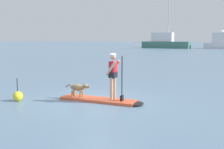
% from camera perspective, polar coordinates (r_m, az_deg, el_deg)
% --- Properties ---
extents(ground_plane, '(400.00, 400.00, 0.00)m').
position_cam_1_polar(ground_plane, '(10.14, -2.99, -5.69)').
color(ground_plane, slate).
extents(paddleboard, '(3.33, 1.16, 0.10)m').
position_cam_1_polar(paddleboard, '(10.03, -1.83, -5.53)').
color(paddleboard, '#E55933').
rests_on(paddleboard, ground_plane).
extents(person_paddler, '(0.64, 0.53, 1.72)m').
position_cam_1_polar(person_paddler, '(9.68, 0.30, 0.30)').
color(person_paddler, tan).
rests_on(person_paddler, paddleboard).
extents(dog, '(1.07, 0.31, 0.52)m').
position_cam_1_polar(dog, '(10.44, -7.20, -2.85)').
color(dog, '#997A51').
rests_on(dog, paddleboard).
extents(moored_boat_port, '(12.14, 3.00, 12.36)m').
position_cam_1_polar(moored_boat_port, '(69.26, 11.19, 6.78)').
color(moored_boat_port, '#3F7266').
rests_on(moored_boat_port, ground_plane).
extents(moored_boat_outer, '(8.98, 3.67, 4.48)m').
position_cam_1_polar(moored_boat_outer, '(69.47, 22.65, 6.29)').
color(moored_boat_outer, white).
rests_on(moored_boat_outer, ground_plane).
extents(marker_buoy, '(0.38, 0.38, 0.88)m').
position_cam_1_polar(marker_buoy, '(10.71, -19.50, -4.35)').
color(marker_buoy, yellow).
rests_on(marker_buoy, ground_plane).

